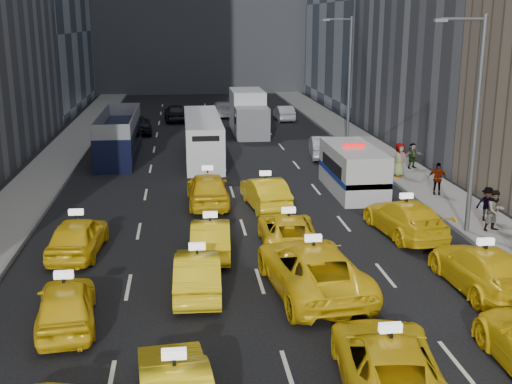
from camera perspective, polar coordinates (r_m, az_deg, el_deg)
sidewalk_west at (r=39.34m, az=-18.19°, el=1.54°), size 3.00×90.00×0.15m
sidewalk_east at (r=40.67m, az=12.20°, el=2.38°), size 3.00×90.00×0.15m
curb_west at (r=39.07m, az=-16.11°, el=1.63°), size 0.15×90.00×0.18m
curb_east at (r=40.23m, az=10.24°, el=2.36°), size 0.15×90.00×0.18m
streetlight_near at (r=27.46m, az=18.78°, el=6.21°), size 2.15×0.22×9.00m
streetlight_far at (r=46.21m, az=8.17°, el=10.14°), size 2.15×0.22×9.00m
taxi_6 at (r=16.40m, az=11.67°, el=-14.67°), size 3.08×5.49×1.45m
taxi_8 at (r=19.90m, az=-16.52°, el=-9.52°), size 2.14×4.30×1.41m
taxi_9 at (r=21.39m, az=-5.21°, el=-7.16°), size 1.63×4.32×1.41m
taxi_10 at (r=21.41m, az=5.04°, el=-6.76°), size 3.35×6.23×1.66m
taxi_11 at (r=22.79m, az=19.52°, el=-6.46°), size 2.27×5.21×1.49m
taxi_12 at (r=25.59m, az=-15.56°, el=-3.79°), size 2.11×4.50×1.49m
taxi_13 at (r=24.74m, az=-4.05°, el=-4.03°), size 1.69×4.28×1.39m
taxi_14 at (r=25.47m, az=2.88°, el=-3.52°), size 2.43×4.87×1.32m
taxi_15 at (r=27.59m, az=13.11°, el=-2.26°), size 2.64×5.31×1.48m
taxi_16 at (r=31.26m, az=-4.30°, el=0.29°), size 2.03×4.86×1.64m
taxi_17 at (r=30.83m, az=0.82°, el=-0.04°), size 2.09×4.62×1.47m
nypd_van at (r=33.83m, az=8.61°, el=1.91°), size 2.61×6.12×2.58m
double_decker at (r=43.05m, az=-12.09°, el=4.92°), size 2.85×10.11×2.91m
city_bus at (r=41.86m, az=-4.76°, el=4.82°), size 2.73×10.76×2.75m
box_truck at (r=51.03m, az=-0.68°, el=7.05°), size 3.33×7.56×3.35m
misc_car_0 at (r=42.36m, az=5.92°, el=4.04°), size 2.06×4.53×1.44m
misc_car_1 at (r=52.20m, az=-10.61°, el=5.91°), size 2.73×5.15×1.38m
misc_car_2 at (r=60.38m, az=-3.04°, el=7.38°), size 2.19×4.99×1.43m
misc_car_3 at (r=57.94m, az=-7.18°, el=7.03°), size 2.13×4.68×1.56m
misc_car_4 at (r=58.10m, az=2.52°, el=7.04°), size 1.44×4.06×1.34m
pedestrian_1 at (r=28.70m, az=20.48°, el=-1.56°), size 0.94×0.64×1.76m
pedestrian_2 at (r=30.03m, az=19.87°, el=-1.01°), size 1.06×0.61×1.54m
pedestrian_3 at (r=33.81m, az=15.82°, el=1.16°), size 1.05×0.71×1.65m
pedestrian_4 at (r=37.23m, az=12.63°, el=2.83°), size 1.05×0.78×1.93m
pedestrian_5 at (r=39.50m, az=13.74°, el=3.16°), size 1.46×0.92×1.52m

